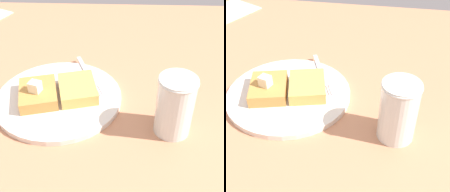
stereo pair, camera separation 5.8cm
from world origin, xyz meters
The scene contains 7 objects.
table_surface centered at (0.00, 0.00, 1.10)cm, with size 119.71×119.71×2.20cm, color #BA7A56.
plate centered at (6.75, 8.58, 2.82)cm, with size 25.55×25.55×1.11cm.
toast_slice_left centered at (2.94, 7.60, 4.52)cm, with size 7.24×9.37×2.41cm, color #BD833F.
toast_slice_middle centered at (10.57, 9.57, 4.52)cm, with size 7.24×9.37×2.41cm, color gold.
butter_pat_primary centered at (2.80, 6.93, 6.80)cm, with size 2.15×1.93×2.15cm, color #F5EDC9.
fork centered at (12.46, 15.11, 3.49)cm, with size 7.53×15.30×0.36cm.
syrup_jar centered at (28.85, 0.94, 7.42)cm, with size 6.78×6.78×11.43cm.
Camera 1 is at (19.72, -40.71, 42.77)cm, focal length 50.00 mm.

